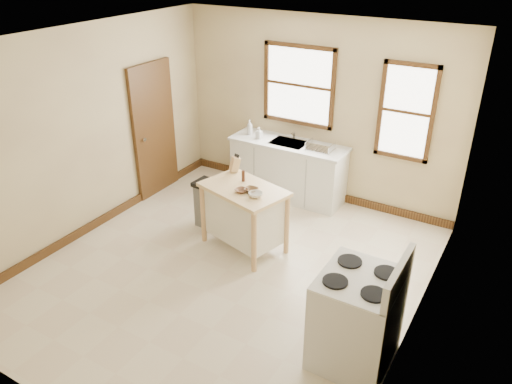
{
  "coord_description": "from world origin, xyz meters",
  "views": [
    {
      "loc": [
        2.93,
        -4.25,
        3.74
      ],
      "look_at": [
        0.18,
        0.4,
        0.98
      ],
      "focal_mm": 35.0,
      "sensor_mm": 36.0,
      "label": 1
    }
  ],
  "objects_px": {
    "bowl_b": "(251,190)",
    "trash_bin": "(208,204)",
    "knife_block": "(235,165)",
    "soap_bottle_b": "(259,133)",
    "dish_rack": "(320,146)",
    "kitchen_island": "(244,218)",
    "bowl_a": "(241,191)",
    "pepper_grinder": "(243,176)",
    "bowl_c": "(256,195)",
    "soap_bottle_a": "(250,127)",
    "gas_stove": "(358,308)"
  },
  "relations": [
    {
      "from": "bowl_b",
      "to": "trash_bin",
      "type": "height_order",
      "value": "bowl_b"
    },
    {
      "from": "knife_block",
      "to": "bowl_b",
      "type": "height_order",
      "value": "knife_block"
    },
    {
      "from": "soap_bottle_b",
      "to": "trash_bin",
      "type": "bearing_deg",
      "value": -87.6
    },
    {
      "from": "dish_rack",
      "to": "kitchen_island",
      "type": "distance_m",
      "value": 1.73
    },
    {
      "from": "dish_rack",
      "to": "bowl_a",
      "type": "relative_size",
      "value": 2.49
    },
    {
      "from": "knife_block",
      "to": "soap_bottle_b",
      "type": "bearing_deg",
      "value": 140.78
    },
    {
      "from": "pepper_grinder",
      "to": "trash_bin",
      "type": "bearing_deg",
      "value": 174.61
    },
    {
      "from": "dish_rack",
      "to": "bowl_c",
      "type": "xyz_separation_m",
      "value": [
        -0.09,
        -1.75,
        -0.05
      ]
    },
    {
      "from": "kitchen_island",
      "to": "knife_block",
      "type": "relative_size",
      "value": 5.43
    },
    {
      "from": "soap_bottle_a",
      "to": "dish_rack",
      "type": "relative_size",
      "value": 0.61
    },
    {
      "from": "bowl_a",
      "to": "bowl_c",
      "type": "relative_size",
      "value": 0.9
    },
    {
      "from": "knife_block",
      "to": "gas_stove",
      "type": "relative_size",
      "value": 0.16
    },
    {
      "from": "bowl_a",
      "to": "trash_bin",
      "type": "xyz_separation_m",
      "value": [
        -0.78,
        0.34,
        -0.56
      ]
    },
    {
      "from": "kitchen_island",
      "to": "bowl_a",
      "type": "distance_m",
      "value": 0.48
    },
    {
      "from": "kitchen_island",
      "to": "pepper_grinder",
      "type": "bearing_deg",
      "value": 138.78
    },
    {
      "from": "soap_bottle_b",
      "to": "bowl_c",
      "type": "height_order",
      "value": "soap_bottle_b"
    },
    {
      "from": "dish_rack",
      "to": "knife_block",
      "type": "xyz_separation_m",
      "value": [
        -0.7,
        -1.26,
        0.02
      ]
    },
    {
      "from": "trash_bin",
      "to": "bowl_c",
      "type": "bearing_deg",
      "value": -16.21
    },
    {
      "from": "soap_bottle_a",
      "to": "kitchen_island",
      "type": "relative_size",
      "value": 0.22
    },
    {
      "from": "soap_bottle_b",
      "to": "kitchen_island",
      "type": "xyz_separation_m",
      "value": [
        0.68,
        -1.55,
        -0.57
      ]
    },
    {
      "from": "kitchen_island",
      "to": "bowl_c",
      "type": "xyz_separation_m",
      "value": [
        0.26,
        -0.13,
        0.47
      ]
    },
    {
      "from": "soap_bottle_b",
      "to": "gas_stove",
      "type": "bearing_deg",
      "value": -40.33
    },
    {
      "from": "bowl_c",
      "to": "pepper_grinder",
      "type": "bearing_deg",
      "value": 140.94
    },
    {
      "from": "bowl_b",
      "to": "trash_bin",
      "type": "bearing_deg",
      "value": 163.71
    },
    {
      "from": "bowl_c",
      "to": "dish_rack",
      "type": "bearing_deg",
      "value": 87.19
    },
    {
      "from": "knife_block",
      "to": "pepper_grinder",
      "type": "relative_size",
      "value": 1.33
    },
    {
      "from": "knife_block",
      "to": "bowl_a",
      "type": "bearing_deg",
      "value": -13.78
    },
    {
      "from": "dish_rack",
      "to": "trash_bin",
      "type": "xyz_separation_m",
      "value": [
        -1.08,
        -1.39,
        -0.62
      ]
    },
    {
      "from": "knife_block",
      "to": "kitchen_island",
      "type": "bearing_deg",
      "value": -8.59
    },
    {
      "from": "soap_bottle_b",
      "to": "bowl_b",
      "type": "xyz_separation_m",
      "value": [
        0.82,
        -1.59,
        -0.1
      ]
    },
    {
      "from": "soap_bottle_a",
      "to": "pepper_grinder",
      "type": "relative_size",
      "value": 1.59
    },
    {
      "from": "pepper_grinder",
      "to": "gas_stove",
      "type": "xyz_separation_m",
      "value": [
        2.09,
        -1.32,
        -0.34
      ]
    },
    {
      "from": "bowl_a",
      "to": "soap_bottle_b",
      "type": "bearing_deg",
      "value": 113.4
    },
    {
      "from": "soap_bottle_a",
      "to": "bowl_c",
      "type": "bearing_deg",
      "value": -68.84
    },
    {
      "from": "kitchen_island",
      "to": "bowl_a",
      "type": "xyz_separation_m",
      "value": [
        0.04,
        -0.12,
        0.46
      ]
    },
    {
      "from": "knife_block",
      "to": "trash_bin",
      "type": "height_order",
      "value": "knife_block"
    },
    {
      "from": "kitchen_island",
      "to": "bowl_b",
      "type": "relative_size",
      "value": 6.54
    },
    {
      "from": "bowl_a",
      "to": "bowl_b",
      "type": "bearing_deg",
      "value": 39.42
    },
    {
      "from": "soap_bottle_b",
      "to": "kitchen_island",
      "type": "height_order",
      "value": "soap_bottle_b"
    },
    {
      "from": "dish_rack",
      "to": "knife_block",
      "type": "distance_m",
      "value": 1.44
    },
    {
      "from": "pepper_grinder",
      "to": "bowl_c",
      "type": "bearing_deg",
      "value": -39.06
    },
    {
      "from": "soap_bottle_a",
      "to": "bowl_c",
      "type": "height_order",
      "value": "soap_bottle_a"
    },
    {
      "from": "kitchen_island",
      "to": "knife_block",
      "type": "xyz_separation_m",
      "value": [
        -0.36,
        0.36,
        0.54
      ]
    },
    {
      "from": "dish_rack",
      "to": "gas_stove",
      "type": "bearing_deg",
      "value": -45.38
    },
    {
      "from": "dish_rack",
      "to": "bowl_b",
      "type": "relative_size",
      "value": 2.35
    },
    {
      "from": "pepper_grinder",
      "to": "bowl_b",
      "type": "height_order",
      "value": "pepper_grinder"
    },
    {
      "from": "soap_bottle_a",
      "to": "soap_bottle_b",
      "type": "height_order",
      "value": "soap_bottle_a"
    },
    {
      "from": "trash_bin",
      "to": "gas_stove",
      "type": "height_order",
      "value": "gas_stove"
    },
    {
      "from": "bowl_a",
      "to": "soap_bottle_a",
      "type": "bearing_deg",
      "value": 118.29
    },
    {
      "from": "soap_bottle_a",
      "to": "pepper_grinder",
      "type": "bearing_deg",
      "value": -73.7
    }
  ]
}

